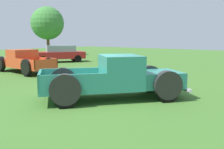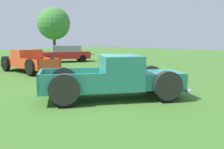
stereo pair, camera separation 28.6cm
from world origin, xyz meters
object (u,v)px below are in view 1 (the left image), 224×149
at_px(pickup_truck_behind_left, 22,61).
at_px(oak_tree_west, 47,23).
at_px(pickup_truck_foreground, 122,78).
at_px(sedan_distant_a, 59,53).

xyz_separation_m(pickup_truck_behind_left, oak_tree_west, (11.08, 12.33, 3.30)).
xyz_separation_m(pickup_truck_foreground, sedan_distant_a, (7.54, 13.03, 0.03)).
bearing_deg(sedan_distant_a, pickup_truck_foreground, -120.04).
relative_size(pickup_truck_foreground, sedan_distant_a, 1.08).
bearing_deg(oak_tree_west, sedan_distant_a, -120.63).
relative_size(pickup_truck_behind_left, sedan_distant_a, 1.00).
distance_m(sedan_distant_a, oak_tree_west, 10.55).
distance_m(pickup_truck_foreground, oak_tree_west, 25.31).
bearing_deg(sedan_distant_a, pickup_truck_behind_left, -148.27).
distance_m(pickup_truck_behind_left, sedan_distant_a, 7.01).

